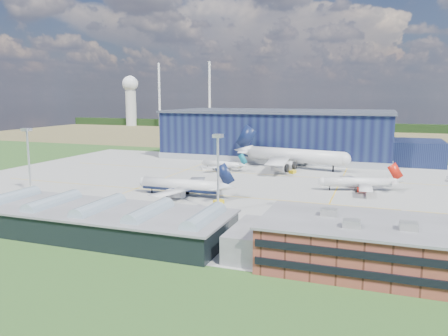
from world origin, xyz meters
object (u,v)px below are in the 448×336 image
at_px(gse_cart_b, 204,168).
at_px(light_mast_west, 28,150).
at_px(ops_building, 378,246).
at_px(gse_tug_a, 21,192).
at_px(gse_van_c, 410,216).
at_px(airliner_widebody, 295,148).
at_px(light_mast_center, 218,160).
at_px(car_b, 410,250).
at_px(airliner_red, 357,177).
at_px(airstair, 293,230).
at_px(car_a, 287,204).
at_px(gse_tug_b, 219,202).
at_px(airliner_regional, 222,161).
at_px(gse_van_a, 176,194).
at_px(hangar, 284,136).
at_px(gse_tug_c, 293,172).
at_px(airliner_navy, 181,179).

bearing_deg(gse_cart_b, light_mast_west, -153.88).
height_order(ops_building, gse_tug_a, ops_building).
bearing_deg(gse_van_c, airliner_widebody, 44.54).
distance_m(light_mast_center, car_b, 56.63).
bearing_deg(gse_tug_a, airliner_red, -5.01).
xyz_separation_m(airstair, car_a, (-7.47, 28.66, -0.86)).
relative_size(light_mast_center, airliner_widebody, 0.39).
relative_size(airliner_widebody, gse_tug_b, 19.16).
bearing_deg(airliner_regional, car_a, 140.07).
distance_m(gse_tug_b, car_a, 21.54).
xyz_separation_m(gse_cart_b, airstair, (57.99, -82.46, 0.87)).
relative_size(gse_tug_b, gse_van_a, 0.51).
xyz_separation_m(ops_building, airstair, (-19.72, 15.28, -3.34)).
bearing_deg(gse_van_c, gse_tug_a, 108.19).
relative_size(light_mast_west, gse_tug_b, 7.47).
distance_m(hangar, gse_tug_c, 56.18).
distance_m(hangar, ops_building, 163.51).
relative_size(hangar, gse_cart_b, 53.61).
bearing_deg(light_mast_west, ops_building, -14.62).
relative_size(light_mast_center, gse_cart_b, 8.50).
distance_m(light_mast_center, gse_van_a, 27.30).
relative_size(airliner_regional, gse_tug_b, 8.34).
bearing_deg(light_mast_center, airstair, -30.20).
xyz_separation_m(gse_tug_c, gse_van_c, (44.75, -62.59, 0.45)).
height_order(airliner_regional, gse_tug_a, airliner_regional).
bearing_deg(ops_building, airliner_navy, 144.86).
xyz_separation_m(light_mast_west, airliner_red, (106.93, 43.90, -10.40)).
height_order(airstair, car_b, airstair).
relative_size(airliner_regional, gse_van_c, 5.26).
bearing_deg(gse_tug_b, light_mast_west, -145.54).
distance_m(hangar, gse_cart_b, 63.47).
bearing_deg(gse_tug_a, gse_tug_b, -18.99).
height_order(airliner_widebody, gse_tug_a, airliner_widebody).
height_order(light_mast_west, airliner_navy, light_mast_west).
relative_size(gse_tug_a, airstair, 0.86).
bearing_deg(gse_tug_b, gse_cart_b, 143.70).
xyz_separation_m(airliner_navy, gse_tug_a, (-52.98, -17.33, -5.15)).
bearing_deg(airliner_navy, gse_tug_a, 18.71).
distance_m(airliner_red, car_a, 35.81).
distance_m(gse_tug_c, gse_cart_b, 41.18).
xyz_separation_m(hangar, gse_tug_b, (4.12, -116.10, -10.95)).
bearing_deg(light_mast_west, airliner_red, 22.32).
relative_size(gse_van_c, car_a, 1.41).
bearing_deg(car_a, airliner_red, -46.99).
bearing_deg(car_b, hangar, 39.78).
bearing_deg(airstair, light_mast_center, 143.47).
bearing_deg(ops_building, hangar, 108.63).
xyz_separation_m(airliner_regional, gse_van_a, (4.64, -57.70, -2.87)).
height_order(light_mast_center, car_a, light_mast_center).
height_order(hangar, airliner_navy, hangar).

